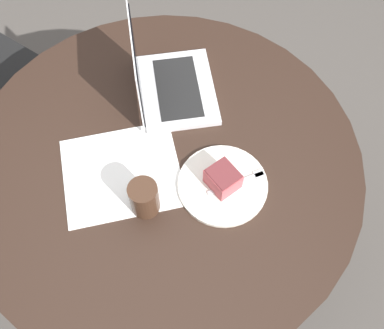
# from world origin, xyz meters

# --- Properties ---
(ground_plane) EXTENTS (12.00, 12.00, 0.00)m
(ground_plane) POSITION_xyz_m (0.00, 0.00, 0.00)
(ground_plane) COLOR #4C4742
(dining_table) EXTENTS (1.16, 1.16, 0.72)m
(dining_table) POSITION_xyz_m (0.00, 0.00, 0.59)
(dining_table) COLOR black
(dining_table) RESTS_ON ground_plane
(paper_document) EXTENTS (0.33, 0.29, 0.00)m
(paper_document) POSITION_xyz_m (-0.12, -0.02, 0.72)
(paper_document) COLOR white
(paper_document) RESTS_ON dining_table
(plate) EXTENTS (0.25, 0.25, 0.01)m
(plate) POSITION_xyz_m (0.15, -0.13, 0.72)
(plate) COLOR silver
(plate) RESTS_ON dining_table
(cake_slice) EXTENTS (0.10, 0.11, 0.06)m
(cake_slice) POSITION_xyz_m (0.15, -0.13, 0.76)
(cake_slice) COLOR #B74C51
(cake_slice) RESTS_ON plate
(fork) EXTENTS (0.17, 0.05, 0.00)m
(fork) POSITION_xyz_m (0.20, -0.13, 0.73)
(fork) COLOR silver
(fork) RESTS_ON plate
(coffee_glass) EXTENTS (0.08, 0.08, 0.11)m
(coffee_glass) POSITION_xyz_m (-0.07, -0.14, 0.77)
(coffee_glass) COLOR #3D2619
(coffee_glass) RESTS_ON dining_table
(laptop) EXTENTS (0.25, 0.31, 0.25)m
(laptop) POSITION_xyz_m (0.06, 0.23, 0.76)
(laptop) COLOR silver
(laptop) RESTS_ON dining_table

